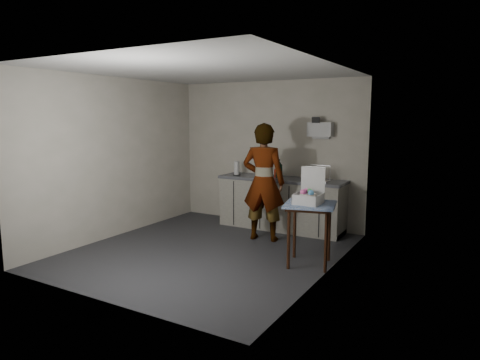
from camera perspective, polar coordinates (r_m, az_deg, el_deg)
The scene contains 15 objects.
ground at distance 6.41m, azimuth -4.30°, elevation -9.42°, with size 4.00×4.00×0.00m, color #28282D.
wall_back at distance 7.85m, azimuth 3.83°, elevation 3.58°, with size 3.60×0.02×2.60m, color beige.
wall_right at distance 5.34m, azimuth 11.62°, elevation 1.12°, with size 0.02×4.00×2.60m, color beige.
wall_left at distance 7.30m, azimuth -16.11°, elevation 2.89°, with size 0.02×4.00×2.60m, color beige.
ceiling at distance 6.13m, azimuth -4.57°, elevation 14.32°, with size 3.60×4.00×0.01m, color silver.
kitchen_counter at distance 7.55m, azimuth 5.51°, elevation -3.34°, with size 2.24×0.62×0.91m.
wall_shelf at distance 7.37m, azimuth 10.64°, elevation 6.61°, with size 0.42×0.18×0.37m.
side_table at distance 5.72m, azimuth 9.32°, elevation -4.16°, with size 0.78×0.78×0.84m.
standing_man at distance 6.79m, azimuth 3.16°, elevation -0.29°, with size 0.68×0.45×1.87m, color #B2A593.
soap_bottle at distance 7.44m, azimuth 5.24°, elevation 1.55°, with size 0.13×0.13×0.33m, color black.
soda_can at distance 7.55m, azimuth 4.85°, elevation 0.93°, with size 0.07×0.07×0.14m, color red.
dark_bottle at distance 7.64m, azimuth 3.31°, elevation 1.49°, with size 0.08×0.08×0.26m, color black.
paper_towel at distance 7.75m, azimuth -0.45°, elevation 1.53°, with size 0.14×0.14×0.25m.
dish_rack at distance 7.16m, azimuth 10.26°, elevation 0.32°, with size 0.37×0.28×0.26m.
bakery_box at distance 5.67m, azimuth 9.13°, elevation -2.08°, with size 0.34×0.35×0.47m.
Camera 1 is at (3.46, -5.03, 1.97)m, focal length 32.00 mm.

